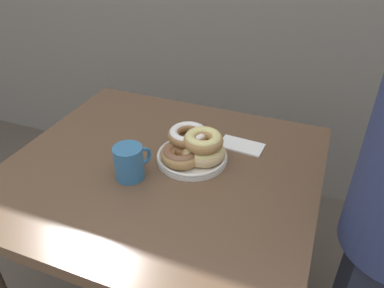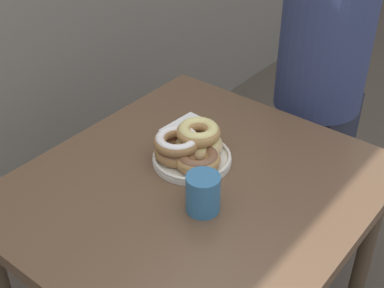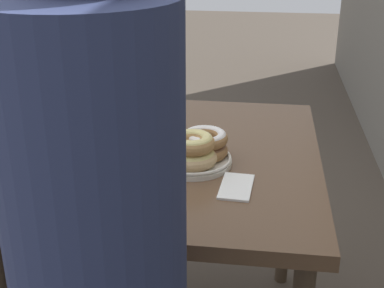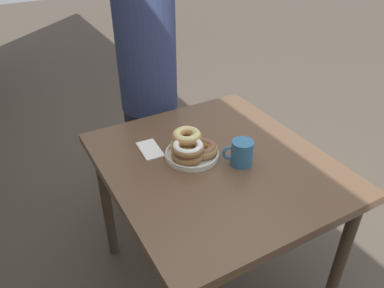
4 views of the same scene
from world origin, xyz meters
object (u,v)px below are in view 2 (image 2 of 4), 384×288
Objects in this scene: donut_plate at (191,147)px; coffee_mug at (203,192)px; person_figure at (322,78)px; napkin at (184,126)px; dining_table at (194,208)px.

coffee_mug reaches higher than donut_plate.
person_figure is 9.89× the size of napkin.
donut_plate is (0.08, 0.07, 0.13)m from dining_table.
person_figure reaches higher than dining_table.
person_figure is 0.54m from napkin.
dining_table is 0.64× the size of person_figure.
person_figure is at bearing -7.86° from donut_plate.
napkin is at bearing 45.37° from donut_plate.
dining_table is 6.36× the size of napkin.
coffee_mug reaches higher than dining_table.
person_figure is at bearing 4.84° from coffee_mug.
donut_plate is 0.17× the size of person_figure.
coffee_mug is at bearing -129.56° from dining_table.
coffee_mug is (-0.06, -0.08, 0.14)m from dining_table.
person_figure reaches higher than donut_plate.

